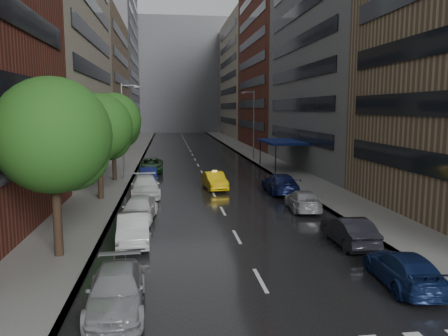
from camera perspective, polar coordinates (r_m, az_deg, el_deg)
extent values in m
plane|color=gray|center=(14.54, 8.28, -20.28)|extent=(220.00, 220.00, 0.00)
cube|color=black|center=(62.81, -4.04, 1.54)|extent=(14.00, 140.00, 0.01)
cube|color=gray|center=(62.93, -12.25, 1.46)|extent=(4.00, 140.00, 0.15)
cube|color=gray|center=(63.95, 4.04, 1.71)|extent=(4.00, 140.00, 0.15)
cube|color=gray|center=(50.70, -21.41, 18.85)|extent=(8.00, 28.00, 34.00)
cube|color=#937A5B|center=(77.30, -16.11, 10.59)|extent=(8.00, 28.00, 22.00)
cube|color=slate|center=(107.64, -13.81, 14.07)|extent=(8.00, 32.00, 38.00)
cube|color=slate|center=(52.04, 13.99, 13.27)|extent=(8.00, 28.00, 24.00)
cube|color=maroon|center=(79.35, 6.52, 15.84)|extent=(8.00, 28.00, 36.00)
cube|color=gray|center=(108.18, 2.61, 11.59)|extent=(8.00, 32.00, 28.00)
cube|color=slate|center=(130.71, -5.88, 11.78)|extent=(40.00, 14.00, 32.00)
cylinder|color=#382619|center=(21.18, -20.98, -5.19)|extent=(0.40, 0.40, 4.52)
sphere|color=#1E5116|center=(20.71, -21.44, 3.99)|extent=(5.16, 5.16, 5.16)
cylinder|color=#382619|center=(33.61, -15.87, -0.45)|extent=(0.40, 0.40, 4.36)
sphere|color=#1E5116|center=(33.31, -16.08, 5.13)|extent=(4.99, 4.99, 4.99)
cylinder|color=#382619|center=(42.06, -14.17, 1.35)|extent=(0.40, 0.40, 4.55)
sphere|color=#1E5116|center=(41.83, -14.32, 6.00)|extent=(5.20, 5.20, 5.20)
imported|color=yellow|center=(37.14, -1.24, -1.65)|extent=(1.99, 4.57, 1.46)
imported|color=#929397|center=(15.84, -13.88, -15.28)|extent=(2.10, 4.75, 1.36)
imported|color=silver|center=(22.89, -11.77, -7.80)|extent=(1.82, 4.56, 1.47)
imported|color=silver|center=(27.43, -11.02, -5.28)|extent=(2.34, 4.90, 1.38)
imported|color=white|center=(34.75, -10.25, -2.35)|extent=(2.58, 5.52, 1.56)
imported|color=#0E1443|center=(40.72, -9.83, -0.96)|extent=(1.75, 4.40, 1.43)
imported|color=#1C3F20|center=(47.73, -9.48, 0.37)|extent=(2.55, 5.41, 1.50)
imported|color=#10204E|center=(18.65, 22.43, -12.09)|extent=(2.27, 4.75, 1.34)
imported|color=black|center=(23.05, 16.02, -7.88)|extent=(1.56, 4.38, 1.44)
imported|color=#9A9A9F|center=(30.01, 10.25, -4.16)|extent=(2.33, 4.82, 1.35)
imported|color=#0F1848|center=(35.69, 7.33, -2.00)|extent=(2.32, 5.52, 1.59)
cylinder|color=gray|center=(42.60, -13.07, 4.67)|extent=(0.18, 0.18, 9.00)
cube|color=gray|center=(42.48, -11.34, 10.38)|extent=(0.50, 0.22, 0.16)
cylinder|color=gray|center=(58.49, 3.89, 5.64)|extent=(0.18, 0.18, 9.00)
cube|color=gray|center=(58.23, 2.56, 9.78)|extent=(0.50, 0.22, 0.16)
cube|color=navy|center=(49.11, 7.52, 3.43)|extent=(4.00, 8.00, 0.25)
cylinder|color=black|center=(45.19, 6.76, 1.16)|extent=(0.12, 0.12, 3.00)
cylinder|color=black|center=(52.55, 4.75, 2.11)|extent=(0.12, 0.12, 3.00)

